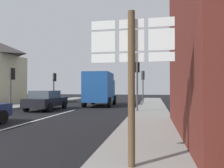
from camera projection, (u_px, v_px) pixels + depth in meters
ground_plane at (64, 113)px, 14.54m from camera, size 80.00×80.00×0.00m
sidewalk_right at (150, 118)px, 11.49m from camera, size 2.36×44.00×0.14m
lane_centre_stripe at (31, 122)px, 10.62m from camera, size 0.16×12.00×0.01m
sedan_far at (46, 100)px, 16.27m from camera, size 2.08×4.26×1.47m
delivery_truck at (100, 88)px, 19.96m from camera, size 2.68×5.10×3.05m
route_sign_post at (132, 71)px, 4.27m from camera, size 1.66×0.14×3.20m
traffic_light_near_right at (137, 73)px, 14.51m from camera, size 0.30×0.49×3.63m
traffic_light_far_left at (54, 81)px, 23.76m from camera, size 0.30×0.49×3.30m
traffic_light_near_left at (12, 79)px, 16.64m from camera, size 0.30×0.49×3.22m
traffic_light_far_right at (143, 80)px, 22.06m from camera, size 0.30×0.49×3.41m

